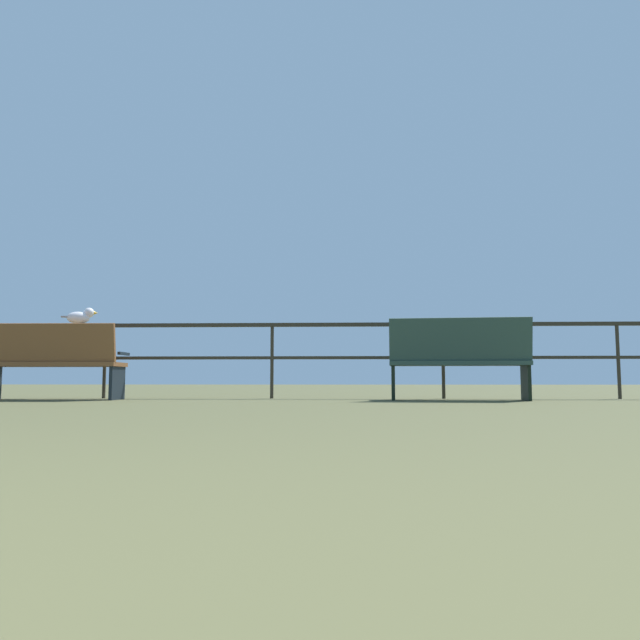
# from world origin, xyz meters

# --- Properties ---
(pier_railing) EXTENTS (22.11, 0.05, 0.98)m
(pier_railing) POSITION_xyz_m (-0.00, 8.28, 0.73)
(pier_railing) COLOR #2E281D
(pier_railing) RESTS_ON ground_plane
(bench_near_left) EXTENTS (1.65, 0.73, 0.91)m
(bench_near_left) POSITION_xyz_m (-2.58, 7.57, 0.49)
(bench_near_left) COLOR brown
(bench_near_left) RESTS_ON ground_plane
(bench_near_right) EXTENTS (1.65, 0.77, 0.96)m
(bench_near_right) POSITION_xyz_m (2.28, 7.57, 0.52)
(bench_near_right) COLOR #2A423A
(bench_near_right) RESTS_ON ground_plane
(seagull_on_rail) EXTENTS (0.45, 0.27, 0.22)m
(seagull_on_rail) POSITION_xyz_m (-2.56, 8.29, 1.08)
(seagull_on_rail) COLOR white
(seagull_on_rail) RESTS_ON pier_railing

